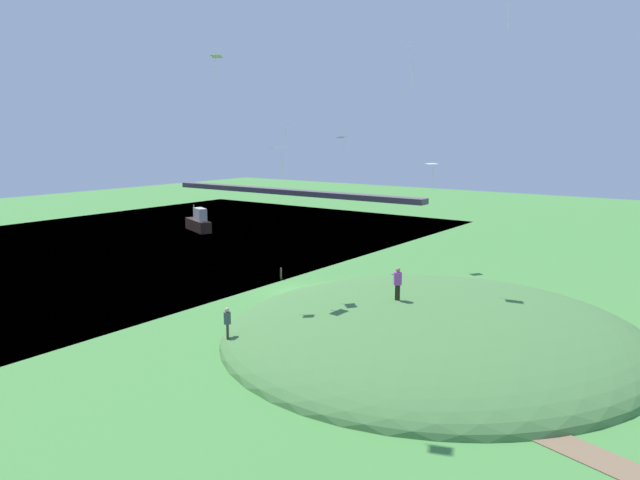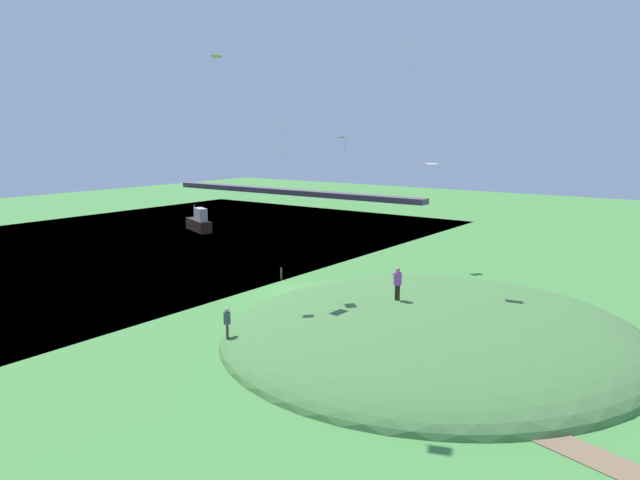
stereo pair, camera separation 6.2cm
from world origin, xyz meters
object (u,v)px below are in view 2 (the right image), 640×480
object	(u,v)px
boat_on_lake	(199,223)
kite_4	(411,50)
kite_5	(216,57)
kite_0	(279,149)
kite_3	(284,125)
kite_2	(432,166)
person_near_shore	(398,280)
mooring_post	(281,274)
person_watching_kites	(227,319)
kite_6	(342,138)

from	to	relation	value
boat_on_lake	kite_4	size ratio (longest dim) A/B	2.48
kite_4	kite_5	world-z (taller)	kite_4
kite_0	kite_3	size ratio (longest dim) A/B	1.22
boat_on_lake	kite_0	world-z (taller)	kite_0
kite_3	kite_2	bearing A→B (deg)	88.51
person_near_shore	kite_4	world-z (taller)	kite_4
kite_5	mooring_post	distance (m)	17.99
kite_4	person_near_shore	bearing A→B (deg)	-66.25
person_watching_kites	kite_2	size ratio (longest dim) A/B	0.75
kite_2	person_watching_kites	bearing A→B (deg)	-89.31
kite_3	kite_4	bearing A→B (deg)	53.75
person_watching_kites	kite_3	xyz separation A→B (m)	(-0.77, 5.73, 9.89)
person_near_shore	kite_2	bearing A→B (deg)	-68.97
person_watching_kites	kite_6	bearing A→B (deg)	-19.27
kite_5	kite_6	size ratio (longest dim) A/B	0.84
kite_3	kite_6	size ratio (longest dim) A/B	1.11
person_watching_kites	kite_5	size ratio (longest dim) A/B	1.57
kite_0	kite_6	bearing A→B (deg)	112.32
kite_2	kite_6	xyz separation A→B (m)	(-6.21, -4.06, 2.24)
kite_0	kite_3	world-z (taller)	kite_3
person_watching_kites	kite_6	xyz separation A→B (m)	(-6.50, 20.09, 9.07)
kite_4	mooring_post	world-z (taller)	kite_4
person_watching_kites	kite_3	size ratio (longest dim) A/B	1.20
kite_0	mooring_post	world-z (taller)	kite_0
kite_4	kite_6	xyz separation A→B (m)	(-10.35, 8.06, -5.28)
kite_4	kite_6	bearing A→B (deg)	142.09
kite_2	kite_4	world-z (taller)	kite_4
person_near_shore	kite_5	size ratio (longest dim) A/B	1.74
kite_3	kite_6	xyz separation A→B (m)	(-5.73, 14.36, -0.82)
kite_6	boat_on_lake	bearing A→B (deg)	167.13
boat_on_lake	kite_3	xyz separation A→B (m)	(29.07, -19.69, 10.56)
kite_4	kite_5	xyz separation A→B (m)	(-7.87, -8.31, -0.69)
kite_2	kite_4	bearing A→B (deg)	-71.13
person_watching_kites	kite_2	xyz separation A→B (m)	(-0.29, 24.15, 6.83)
boat_on_lake	person_near_shore	xyz separation A→B (m)	(35.83, -18.26, 2.18)
person_near_shore	kite_6	distance (m)	19.50
boat_on_lake	kite_5	world-z (taller)	kite_5
kite_0	kite_4	size ratio (longest dim) A/B	0.79
kite_4	kite_5	bearing A→B (deg)	-133.43
kite_0	mooring_post	size ratio (longest dim) A/B	1.93
kite_0	kite_3	bearing A→B (deg)	118.37
kite_2	kite_6	distance (m)	7.75
person_watching_kites	kite_3	world-z (taller)	kite_3
kite_5	mooring_post	world-z (taller)	kite_5
kite_2	mooring_post	bearing A→B (deg)	-123.37
kite_3	kite_6	bearing A→B (deg)	111.75
person_near_shore	kite_0	distance (m)	9.70
boat_on_lake	person_near_shore	world-z (taller)	person_near_shore
kite_3	boat_on_lake	bearing A→B (deg)	145.89
person_watching_kites	mooring_post	size ratio (longest dim) A/B	1.88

